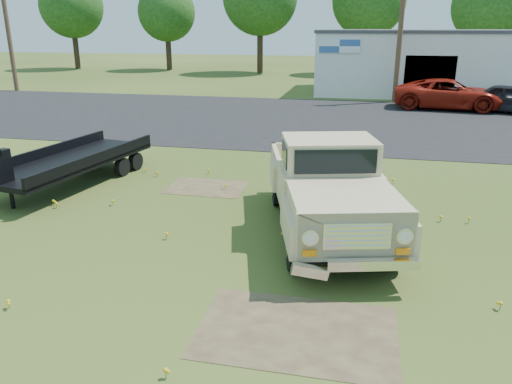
% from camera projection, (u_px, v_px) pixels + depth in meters
% --- Properties ---
extents(ground, '(140.00, 140.00, 0.00)m').
position_uv_depth(ground, '(246.00, 243.00, 10.64)').
color(ground, '#2D3F14').
rests_on(ground, ground).
extents(asphalt_lot, '(90.00, 14.00, 0.02)m').
position_uv_depth(asphalt_lot, '(317.00, 120.00, 24.54)').
color(asphalt_lot, black).
rests_on(asphalt_lot, ground).
extents(dirt_patch_a, '(3.00, 2.00, 0.01)m').
position_uv_depth(dirt_patch_a, '(297.00, 332.00, 7.56)').
color(dirt_patch_a, '#463925').
rests_on(dirt_patch_a, ground).
extents(dirt_patch_b, '(2.20, 1.60, 0.01)m').
position_uv_depth(dirt_patch_b, '(207.00, 187.00, 14.29)').
color(dirt_patch_b, '#463925').
rests_on(dirt_patch_b, ground).
extents(commercial_building, '(14.20, 8.20, 4.15)m').
position_uv_depth(commercial_building, '(424.00, 61.00, 33.78)').
color(commercial_building, silver).
rests_on(commercial_building, ground).
extents(utility_pole_west, '(1.60, 0.30, 9.00)m').
position_uv_depth(utility_pole_west, '(7.00, 23.00, 34.01)').
color(utility_pole_west, '#4F3A25').
rests_on(utility_pole_west, ground).
extents(utility_pole_mid, '(1.60, 0.30, 9.00)m').
position_uv_depth(utility_pole_mid, '(401.00, 22.00, 28.76)').
color(utility_pole_mid, '#4F3A25').
rests_on(utility_pole_mid, ground).
extents(treeline_a, '(6.40, 6.40, 9.52)m').
position_uv_depth(treeline_a, '(71.00, 6.00, 51.37)').
color(treeline_a, '#342517').
rests_on(treeline_a, ground).
extents(treeline_b, '(5.76, 5.76, 8.57)m').
position_uv_depth(treeline_b, '(167.00, 13.00, 50.47)').
color(treeline_b, '#342517').
rests_on(treeline_b, ground).
extents(treeline_d, '(6.72, 6.72, 10.00)m').
position_uv_depth(treeline_d, '(369.00, 0.00, 45.67)').
color(treeline_d, '#342517').
rests_on(treeline_d, ground).
extents(treeline_e, '(6.08, 6.08, 9.04)m').
position_uv_depth(treeline_e, '(488.00, 6.00, 42.46)').
color(treeline_e, '#342517').
rests_on(treeline_e, ground).
extents(vintage_pickup_truck, '(3.74, 6.32, 2.15)m').
position_uv_depth(vintage_pickup_truck, '(328.00, 186.00, 10.92)').
color(vintage_pickup_truck, '#D0B98C').
rests_on(vintage_pickup_truck, ground).
extents(flatbed_trailer, '(2.86, 6.08, 1.59)m').
position_uv_depth(flatbed_trailer, '(70.00, 158.00, 14.36)').
color(flatbed_trailer, black).
rests_on(flatbed_trailer, ground).
extents(red_pickup, '(6.06, 3.23, 1.62)m').
position_uv_depth(red_pickup, '(449.00, 95.00, 27.39)').
color(red_pickup, maroon).
rests_on(red_pickup, ground).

